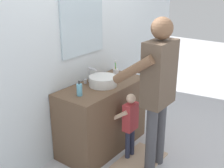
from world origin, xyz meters
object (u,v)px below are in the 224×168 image
Objects in this scene: soap_bottle at (79,90)px; child_toddler at (130,121)px; toothbrush_cup at (116,72)px; adult_parent at (157,83)px.

soap_bottle is 0.21× the size of child_toddler.
toothbrush_cup is 0.84m from adult_parent.
soap_bottle is at bearing 134.62° from child_toddler.
toothbrush_cup reaches higher than soap_bottle.
toothbrush_cup is at bearing 52.30° from child_toddler.
child_toddler is at bearing -127.70° from toothbrush_cup.
soap_bottle is 0.10× the size of adult_parent.
adult_parent is (-0.33, -0.76, 0.12)m from toothbrush_cup.
soap_bottle is 0.68m from child_toddler.
adult_parent is at bearing -113.49° from toothbrush_cup.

